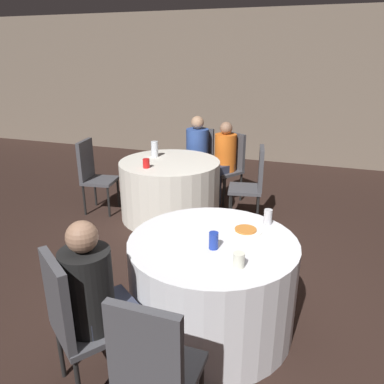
# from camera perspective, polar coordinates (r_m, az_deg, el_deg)

# --- Properties ---
(ground_plane) EXTENTS (16.00, 16.00, 0.00)m
(ground_plane) POSITION_cam_1_polar(r_m,az_deg,el_deg) (3.23, 5.01, -18.57)
(ground_plane) COLOR black
(wall_back) EXTENTS (16.00, 0.06, 2.80)m
(wall_back) POSITION_cam_1_polar(r_m,az_deg,el_deg) (7.43, 15.06, 14.86)
(wall_back) COLOR #7A6B5B
(wall_back) RESTS_ON ground_plane
(table_near) EXTENTS (1.24, 1.24, 0.75)m
(table_near) POSITION_cam_1_polar(r_m,az_deg,el_deg) (2.93, 3.07, -13.90)
(table_near) COLOR silver
(table_near) RESTS_ON ground_plane
(table_far) EXTENTS (1.27, 1.27, 0.75)m
(table_far) POSITION_cam_1_polar(r_m,az_deg,el_deg) (4.84, -3.35, 0.41)
(table_far) COLOR white
(table_far) RESTS_ON ground_plane
(chair_near_southwest) EXTENTS (0.56, 0.56, 0.97)m
(chair_near_southwest) POSITION_cam_1_polar(r_m,az_deg,el_deg) (2.43, -17.54, -17.50)
(chair_near_southwest) COLOR #47474C
(chair_near_southwest) RESTS_ON ground_plane
(chair_near_south) EXTENTS (0.40, 0.41, 0.97)m
(chair_near_south) POSITION_cam_1_polar(r_m,az_deg,el_deg) (2.05, -6.00, -24.88)
(chair_near_south) COLOR #47474C
(chair_near_south) RESTS_ON ground_plane
(chair_far_west) EXTENTS (0.46, 0.45, 0.97)m
(chair_far_west) POSITION_cam_1_polar(r_m,az_deg,el_deg) (5.13, -14.95, 3.17)
(chair_far_west) COLOR #47474C
(chair_far_west) RESTS_ON ground_plane
(chair_far_north) EXTENTS (0.42, 0.43, 0.97)m
(chair_far_north) POSITION_cam_1_polar(r_m,az_deg,el_deg) (5.71, 1.18, 5.59)
(chair_far_north) COLOR #47474C
(chair_far_north) RESTS_ON ground_plane
(chair_far_east) EXTENTS (0.47, 0.46, 0.97)m
(chair_far_east) POSITION_cam_1_polar(r_m,az_deg,el_deg) (4.67, 9.36, 1.93)
(chair_far_east) COLOR #47474C
(chair_far_east) RESTS_ON ground_plane
(chair_far_northeast) EXTENTS (0.55, 0.55, 0.97)m
(chair_far_northeast) POSITION_cam_1_polar(r_m,az_deg,el_deg) (5.42, 5.84, 4.68)
(chair_far_northeast) COLOR #47474C
(chair_far_northeast) RESTS_ON ground_plane
(person_black_shirt) EXTENTS (0.43, 0.45, 1.15)m
(person_black_shirt) POSITION_cam_1_polar(r_m,az_deg,el_deg) (2.47, -13.51, -16.33)
(person_black_shirt) COLOR #33384C
(person_black_shirt) RESTS_ON ground_plane
(person_blue_shirt) EXTENTS (0.34, 0.51, 1.18)m
(person_blue_shirt) POSITION_cam_1_polar(r_m,az_deg,el_deg) (5.55, 0.55, 5.45)
(person_blue_shirt) COLOR #282828
(person_blue_shirt) RESTS_ON ground_plane
(person_orange_shirt) EXTENTS (0.42, 0.46, 1.15)m
(person_orange_shirt) POSITION_cam_1_polar(r_m,az_deg,el_deg) (5.31, 4.45, 4.35)
(person_orange_shirt) COLOR #33384C
(person_orange_shirt) RESTS_ON ground_plane
(pizza_plate_near) EXTENTS (0.26, 0.26, 0.02)m
(pizza_plate_near) POSITION_cam_1_polar(r_m,az_deg,el_deg) (2.90, 8.17, -5.77)
(pizza_plate_near) COLOR white
(pizza_plate_near) RESTS_ON table_near
(soda_can_blue) EXTENTS (0.07, 0.07, 0.12)m
(soda_can_blue) POSITION_cam_1_polar(r_m,az_deg,el_deg) (2.61, 3.31, -7.40)
(soda_can_blue) COLOR #1E38A5
(soda_can_blue) RESTS_ON table_near
(soda_can_silver) EXTENTS (0.07, 0.07, 0.12)m
(soda_can_silver) POSITION_cam_1_polar(r_m,az_deg,el_deg) (3.02, 11.50, -3.73)
(soda_can_silver) COLOR silver
(soda_can_silver) RESTS_ON table_near
(cup_near) EXTENTS (0.07, 0.07, 0.10)m
(cup_near) POSITION_cam_1_polar(r_m,az_deg,el_deg) (2.42, 7.15, -10.25)
(cup_near) COLOR silver
(cup_near) RESTS_ON table_near
(bottle_far) EXTENTS (0.09, 0.09, 0.21)m
(bottle_far) POSITION_cam_1_polar(r_m,az_deg,el_deg) (4.93, -5.72, 6.52)
(bottle_far) COLOR silver
(bottle_far) RESTS_ON table_far
(cup_far) EXTENTS (0.08, 0.08, 0.11)m
(cup_far) POSITION_cam_1_polar(r_m,az_deg,el_deg) (4.46, -6.99, 4.35)
(cup_far) COLOR red
(cup_far) RESTS_ON table_far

